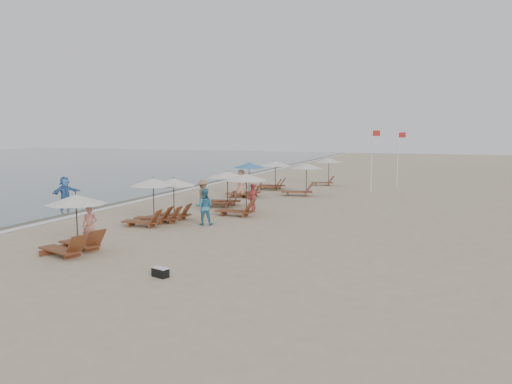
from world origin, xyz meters
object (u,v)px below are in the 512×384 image
at_px(inland_station_0, 241,190).
at_px(beachgoer_mid_b, 203,195).
at_px(beachgoer_near, 90,226).
at_px(flag_pole_near, 372,157).
at_px(beachgoer_far_b, 241,183).
at_px(lounger_station_4, 246,181).
at_px(inland_station_2, 327,167).
at_px(beachgoer_mid_a, 204,207).
at_px(lounger_station_3, 225,187).
at_px(lounger_station_1, 150,201).
at_px(waterline_walker, 65,193).
at_px(duffel_bag, 160,272).
at_px(lounger_station_2, 170,198).
at_px(lounger_station_0, 72,224).
at_px(beachgoer_far_a, 253,198).
at_px(inland_station_1, 302,177).
at_px(lounger_station_5, 273,174).

xyz_separation_m(inland_station_0, beachgoer_mid_b, (-2.69, 0.93, -0.48)).
distance_m(beachgoer_near, flag_pole_near, 23.11).
bearing_deg(beachgoer_far_b, lounger_station_4, -6.66).
bearing_deg(inland_station_2, beachgoer_near, -98.22).
bearing_deg(beachgoer_far_b, beachgoer_mid_a, -131.61).
distance_m(lounger_station_3, inland_station_2, 13.72).
distance_m(lounger_station_4, beachgoer_mid_b, 6.23).
bearing_deg(flag_pole_near, lounger_station_3, -124.87).
height_order(lounger_station_1, waterline_walker, lounger_station_1).
bearing_deg(inland_station_2, duffel_bag, -87.66).
bearing_deg(beachgoer_mid_a, lounger_station_2, -29.19).
xyz_separation_m(lounger_station_0, duffel_bag, (4.58, -1.46, -0.97)).
relative_size(lounger_station_2, beachgoer_far_a, 1.57).
xyz_separation_m(beachgoer_far_b, waterline_walker, (-7.31, -8.51, 0.02)).
height_order(lounger_station_3, duffel_bag, lounger_station_3).
height_order(beachgoer_mid_a, beachgoer_far_b, beachgoer_far_b).
height_order(lounger_station_1, inland_station_2, lounger_station_1).
relative_size(lounger_station_1, inland_station_2, 0.98).
bearing_deg(lounger_station_3, inland_station_0, -51.56).
distance_m(lounger_station_3, duffel_bag, 14.72).
distance_m(lounger_station_2, inland_station_2, 19.14).
bearing_deg(inland_station_1, flag_pole_near, 43.07).
xyz_separation_m(beachgoer_near, beachgoer_mid_a, (2.08, 5.71, 0.07)).
xyz_separation_m(lounger_station_5, beachgoer_mid_b, (-0.39, -10.95, -0.31)).
height_order(beachgoer_mid_b, duffel_bag, beachgoer_mid_b).
bearing_deg(lounger_station_5, beachgoer_mid_b, -92.04).
relative_size(lounger_station_0, beachgoer_mid_a, 1.43).
height_order(lounger_station_5, waterline_walker, lounger_station_5).
bearing_deg(beachgoer_near, inland_station_2, 63.76).
bearing_deg(inland_station_0, beachgoer_mid_b, 160.87).
xyz_separation_m(inland_station_0, duffel_bag, (1.97, -11.29, -1.20)).
relative_size(inland_station_0, inland_station_2, 1.06).
relative_size(beachgoer_mid_b, flag_pole_near, 0.37).
height_order(lounger_station_5, beachgoer_near, lounger_station_5).
relative_size(inland_station_1, flag_pole_near, 0.61).
xyz_separation_m(lounger_station_0, inland_station_2, (3.46, 25.98, 0.37)).
relative_size(lounger_station_4, waterline_walker, 1.35).
height_order(lounger_station_0, beachgoer_far_b, lounger_station_0).
bearing_deg(beachgoer_mid_b, lounger_station_2, 142.34).
height_order(beachgoer_far_a, flag_pole_near, flag_pole_near).
relative_size(beachgoer_mid_b, waterline_walker, 0.91).
bearing_deg(duffel_bag, lounger_station_2, 118.39).
relative_size(lounger_station_4, inland_station_2, 1.00).
bearing_deg(waterline_walker, flag_pole_near, -31.06).
relative_size(lounger_station_2, beachgoer_far_b, 1.32).
bearing_deg(waterline_walker, beachgoer_far_b, -25.86).
relative_size(beachgoer_far_b, duffel_bag, 3.13).
bearing_deg(duffel_bag, lounger_station_1, 124.39).
height_order(inland_station_1, duffel_bag, inland_station_1).
xyz_separation_m(lounger_station_4, inland_station_2, (3.47, 9.00, 0.38)).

